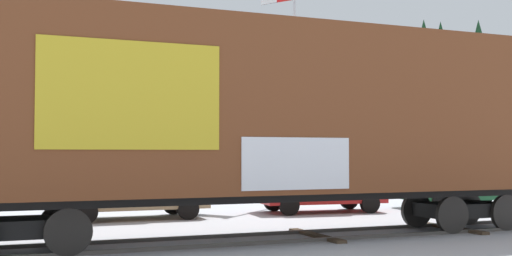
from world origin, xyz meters
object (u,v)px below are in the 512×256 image
Objects in this scene: flagpole at (287,51)px; parked_car_tan at (131,191)px; parked_car_red at (320,188)px; parked_car_green at (462,185)px; freight_car at (270,113)px.

flagpole is 2.09× the size of parked_car_tan.
flagpole is 6.73m from parked_car_red.
parked_car_green is at bearing 1.72° from parked_car_tan.
freight_car is 1.71× the size of flagpole.
parked_car_green is (9.52, 6.03, -2.11)m from freight_car.
flagpole is 8.51m from parked_car_green.
parked_car_tan reaches higher than parked_car_red.
parked_car_red is at bearing -179.03° from parked_car_green.
parked_car_tan is 6.36m from parked_car_red.
parked_car_red is at bearing 2.40° from parked_car_tan.
parked_car_green reaches higher than parked_car_red.
parked_car_tan is 0.96× the size of parked_car_green.
flagpole is 9.62m from parked_car_tan.
parked_car_green is at bearing -37.20° from flagpole.
parked_car_red is (6.36, 0.27, -0.03)m from parked_car_tan.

